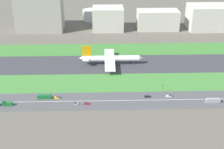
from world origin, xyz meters
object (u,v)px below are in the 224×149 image
airliner (110,59)px  car_1 (76,103)px  fuel_tank_west (91,15)px  traffic_light (162,88)px  car_3 (169,96)px  terminal_building (39,10)px  bus_0 (213,100)px  car_0 (147,96)px  cargo_warehouse (211,17)px  car_4 (57,97)px  hangar_building (108,19)px  office_tower (158,20)px  truck_1 (7,104)px  car_2 (86,103)px  bus_1 (44,97)px

airliner → car_1: 83.43m
fuel_tank_west → traffic_light: bearing=-73.0°
car_3 → car_1: (-76.90, -10.00, 0.00)m
airliner → terminal_building: bearing=128.1°
bus_0 → traffic_light: 42.26m
car_0 → cargo_warehouse: (107.54, 182.00, 14.87)m
car_4 → hangar_building: (45.22, 182.00, 14.12)m
car_0 → bus_0: 52.78m
airliner → car_1: size_ratio=14.77×
office_tower → fuel_tank_west: office_tower is taller
car_4 → car_3: same height
airliner → truck_1: size_ratio=7.74×
airliner → office_tower: bearing=59.8°
car_2 → fuel_tank_west: fuel_tank_west is taller
cargo_warehouse → hangar_building: bearing=180.0°
airliner → terminal_building: (-89.39, 114.00, 21.25)m
car_2 → car_0: bearing=-168.8°
car_4 → terminal_building: size_ratio=0.07×
car_4 → traffic_light: bearing=5.2°
car_4 → hangar_building: 188.06m
car_3 → traffic_light: traffic_light is taller
car_0 → hangar_building: (-29.65, 182.00, 14.12)m
bus_0 → cargo_warehouse: bearing=-106.2°
bus_0 → car_3: bearing=-16.5°
car_3 → bus_0: 35.15m
truck_1 → hangar_building: (83.53, 192.00, 13.37)m
traffic_light → airliner: bearing=125.8°
car_3 → bus_0: bearing=-16.5°
bus_1 → fuel_tank_west: size_ratio=0.47×
car_3 → bus_0: (33.69, -10.00, 0.90)m
airliner → truck_1: 114.37m
car_0 → car_1: same height
car_2 → truck_1: (-62.87, -0.00, 0.75)m
fuel_tank_west → cargo_warehouse: bearing=-15.6°
car_4 → car_1: same height
truck_1 → terminal_building: (-5.87, 192.00, 25.81)m
bus_1 → office_tower: office_tower is taller
terminal_building → truck_1: bearing=-88.2°
car_1 → bus_0: bearing=-180.0°
airliner → car_1: airliner is taller
car_2 → fuel_tank_west: 237.11m
traffic_light → cargo_warehouse: cargo_warehouse is taller
bus_0 → bus_1: 137.49m
truck_1 → terminal_building: terminal_building is taller
car_4 → traffic_light: 88.95m
car_4 → car_0: same height
bus_1 → office_tower: bearing=56.2°
bus_0 → office_tower: bearing=-85.5°
car_4 → truck_1: (-38.31, -10.00, 0.75)m
bus_0 → terminal_building: size_ratio=0.19×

